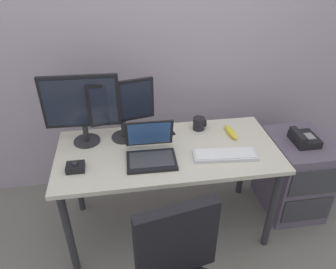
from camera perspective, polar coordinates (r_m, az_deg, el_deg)
name	(u,v)px	position (r m, az deg, el deg)	size (l,w,h in m)	color
ground_plane	(168,225)	(2.61, 0.00, -15.76)	(8.00, 8.00, 0.00)	slate
back_wall	(154,20)	(2.48, -2.60, 19.76)	(6.00, 0.10, 2.80)	#A396A5
desk	(168,160)	(2.17, 0.00, -4.50)	(1.47, 0.68, 0.72)	beige
file_cabinet	(293,174)	(2.74, 21.47, -6.64)	(0.42, 0.53, 0.63)	#5F5467
desk_phone	(304,138)	(2.53, 23.05, -0.66)	(0.17, 0.20, 0.09)	black
monitor_main	(81,106)	(2.14, -15.21, 5.00)	(0.50, 0.18, 0.48)	#262628
monitor_side	(122,107)	(2.15, -8.21, 4.96)	(0.43, 0.18, 0.42)	#262628
keyboard	(225,155)	(2.09, 10.11, -3.57)	(0.42, 0.17, 0.03)	silver
laptop	(151,150)	(2.03, -3.12, -2.85)	(0.32, 0.30, 0.23)	black
trackball_mouse	(75,167)	(2.02, -16.19, -5.56)	(0.11, 0.09, 0.07)	black
coffee_mug	(199,123)	(2.34, 5.58, 1.97)	(0.10, 0.09, 0.09)	black
cell_phone	(167,130)	(2.32, -0.17, 0.73)	(0.07, 0.14, 0.01)	black
banana	(231,132)	(2.32, 11.09, 0.46)	(0.19, 0.04, 0.04)	yellow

